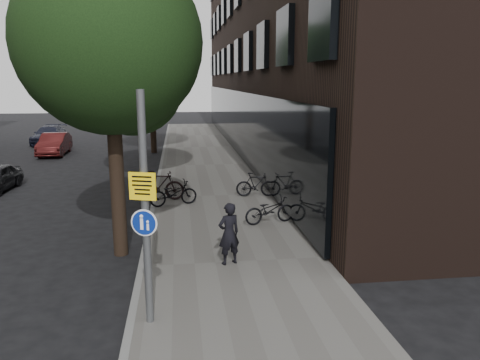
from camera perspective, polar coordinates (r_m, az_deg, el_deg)
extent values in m
plane|color=black|center=(8.52, 0.65, -19.08)|extent=(120.00, 120.00, 0.00)
cube|color=#5C5955|center=(17.80, -3.10, -2.07)|extent=(4.50, 60.00, 0.12)
cube|color=slate|center=(17.78, -10.35, -2.26)|extent=(0.15, 60.00, 0.13)
cube|color=black|center=(31.07, 11.20, 20.36)|extent=(12.00, 40.00, 18.00)
cylinder|color=black|center=(12.15, -14.66, -1.68)|extent=(0.36, 0.36, 3.20)
sphere|color=black|center=(11.85, -15.64, 15.97)|extent=(4.40, 4.40, 4.40)
sphere|color=black|center=(12.57, -13.03, 11.29)|extent=(2.64, 2.64, 2.64)
cylinder|color=black|center=(20.47, -11.81, 3.94)|extent=(0.36, 0.36, 3.20)
sphere|color=black|center=(20.29, -12.27, 14.33)|extent=(5.00, 5.00, 5.00)
sphere|color=black|center=(21.05, -10.86, 11.58)|extent=(3.00, 3.00, 3.00)
cylinder|color=black|center=(29.39, -10.55, 6.39)|extent=(0.36, 0.36, 3.20)
sphere|color=black|center=(29.27, -10.84, 13.62)|extent=(5.00, 5.00, 5.00)
sphere|color=black|center=(30.04, -9.90, 11.70)|extent=(3.00, 3.00, 3.00)
cylinder|color=#595B5E|center=(8.24, -11.46, -3.75)|extent=(0.14, 0.14, 4.14)
cube|color=yellow|center=(8.13, -11.59, -0.63)|extent=(0.46, 0.18, 0.48)
cylinder|color=navy|center=(8.29, -11.40, -4.98)|extent=(0.41, 0.15, 0.42)
cylinder|color=white|center=(8.29, -11.40, -4.98)|extent=(0.46, 0.16, 0.48)
imported|color=black|center=(11.08, -1.36, -6.55)|extent=(0.64, 0.53, 1.50)
imported|color=black|center=(14.27, 3.64, -3.65)|extent=(1.70, 0.94, 0.85)
imported|color=black|center=(17.53, 1.99, -0.55)|extent=(1.55, 0.58, 0.91)
imported|color=black|center=(16.43, -8.13, -1.59)|extent=(1.77, 1.02, 0.88)
imported|color=black|center=(17.22, -9.83, -0.65)|extent=(1.86, 0.70, 1.09)
imported|color=#551818|center=(30.30, -21.69, 4.10)|extent=(1.49, 3.98, 1.30)
imported|color=black|center=(35.72, -22.24, 5.10)|extent=(1.80, 4.32, 1.25)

